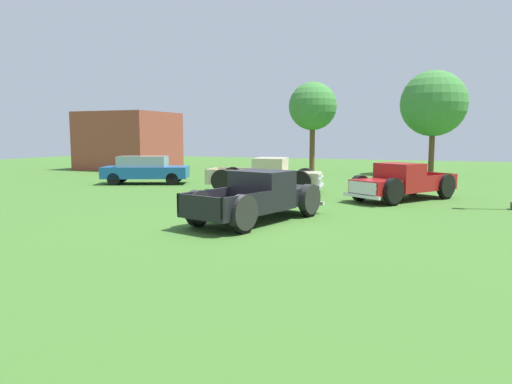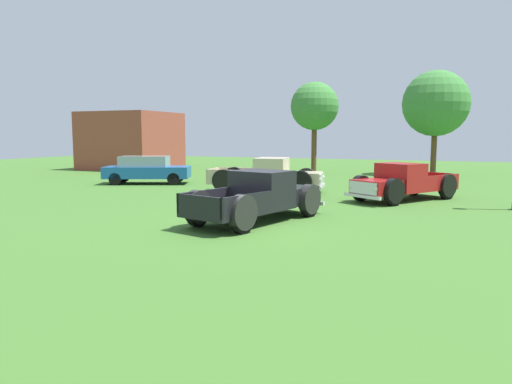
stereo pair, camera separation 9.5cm
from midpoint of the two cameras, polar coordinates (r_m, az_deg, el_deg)
ground_plane at (r=14.02m, az=-0.91°, el=-3.89°), size 80.00×80.00×0.00m
pickup_truck_foreground at (r=14.66m, az=1.06°, el=-0.53°), size 3.08×5.29×1.53m
pickup_truck_behind_left at (r=19.82m, az=16.89°, el=1.04°), size 4.13×5.04×1.50m
pickup_truck_behind_right at (r=21.66m, az=2.18°, el=1.90°), size 5.42×2.69×1.59m
sedan_distant_a at (r=26.39m, az=-12.84°, el=2.67°), size 4.85×3.45×1.50m
oak_tree_east at (r=33.32m, az=7.10°, el=10.10°), size 3.28×3.28×6.24m
oak_tree_west at (r=33.63m, az=20.77°, el=9.85°), size 4.27×4.27×6.81m
brick_pavilion at (r=38.59m, az=-14.61°, el=5.94°), size 6.21×5.88×4.37m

